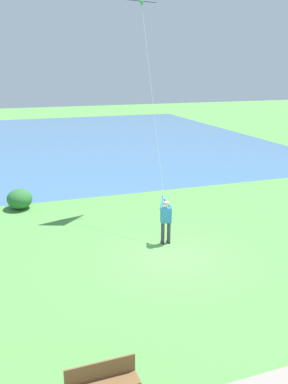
{
  "coord_description": "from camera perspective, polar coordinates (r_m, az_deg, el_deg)",
  "views": [
    {
      "loc": [
        -12.87,
        5.58,
        6.68
      ],
      "look_at": [
        0.66,
        0.87,
        2.39
      ],
      "focal_mm": 39.68,
      "sensor_mm": 36.0,
      "label": 1
    }
  ],
  "objects": [
    {
      "name": "ground_plane",
      "position": [
        15.54,
        3.89,
        -8.83
      ],
      "size": [
        120.0,
        120.0,
        0.0
      ],
      "primitive_type": "plane",
      "color": "#569947"
    },
    {
      "name": "person_kite_flyer",
      "position": [
        16.37,
        2.95,
        -3.47
      ],
      "size": [
        0.62,
        0.52,
        1.83
      ],
      "color": "#232328",
      "rests_on": "ground"
    },
    {
      "name": "park_bench_near_walkway",
      "position": [
        9.5,
        -5.65,
        -23.91
      ],
      "size": [
        0.47,
        1.51,
        0.88
      ],
      "color": "brown",
      "rests_on": "ground"
    },
    {
      "name": "lake_water",
      "position": [
        39.65,
        -16.72,
        6.28
      ],
      "size": [
        36.0,
        44.0,
        0.01
      ],
      "primitive_type": "cube",
      "color": "teal",
      "rests_on": "ground"
    },
    {
      "name": "lakeside_shrub",
      "position": [
        21.38,
        -16.38,
        -0.89
      ],
      "size": [
        1.41,
        1.2,
        0.95
      ],
      "primitive_type": "ellipsoid",
      "color": "#2D7033",
      "rests_on": "ground"
    }
  ]
}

